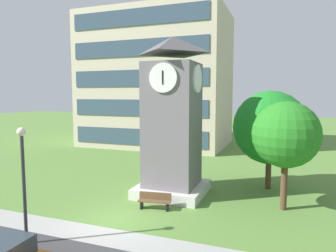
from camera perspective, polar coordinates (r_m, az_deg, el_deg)
The scene contains 8 objects.
ground_plane at distance 16.20m, azimuth -9.81°, elevation -16.81°, with size 160.00×160.00×0.00m, color #567F38.
kerb_strip at distance 14.85m, azimuth -13.37°, elevation -19.05°, with size 120.00×1.60×0.01m, color #9E9E99.
office_building at distance 38.58m, azimuth -2.08°, elevation 8.48°, with size 17.12×11.15×16.00m.
clock_tower at distance 18.88m, azimuth 0.83°, elevation 0.05°, with size 4.08×4.08×9.71m.
park_bench at distance 17.21m, azimuth -2.50°, elevation -13.71°, with size 1.85×0.73×0.88m.
street_lamp at distance 13.99m, azimuth -25.34°, elevation -7.54°, with size 0.36×0.36×4.90m.
tree_streetside at distance 17.42m, azimuth 21.09°, elevation -1.56°, with size 3.56×3.56×5.89m.
tree_by_building at distance 21.04m, azimuth 18.43°, elevation -0.26°, with size 4.78×4.78×6.49m.
Camera 1 is at (7.60, -12.89, 6.21)m, focal length 32.75 mm.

